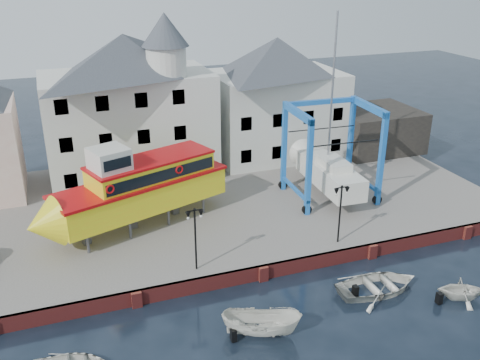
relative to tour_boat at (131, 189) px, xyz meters
name	(u,v)px	position (x,y,z in m)	size (l,w,h in m)	color
ground	(263,280)	(6.76, -8.05, -3.99)	(140.00, 140.00, 0.00)	black
hardstanding	(212,203)	(6.76, 2.95, -3.49)	(44.00, 22.00, 1.00)	#5F5A56
quay_wall	(262,273)	(6.76, -7.94, -3.49)	(44.00, 0.47, 1.00)	maroon
building_white_main	(130,104)	(1.89, 10.35, 3.36)	(14.00, 8.30, 14.00)	silver
building_white_right	(276,98)	(15.76, 10.95, 2.61)	(12.00, 8.00, 11.20)	silver
shed_dark	(375,129)	(25.76, 8.95, -0.99)	(8.00, 7.00, 4.00)	black
lamp_post_left	(195,223)	(2.76, -6.85, 0.19)	(1.12, 0.32, 4.20)	black
lamp_post_right	(341,200)	(12.76, -6.85, 0.19)	(1.12, 0.32, 4.20)	black
tour_boat	(131,189)	(0.00, 0.00, 0.00)	(14.85, 8.19, 6.33)	#59595E
travel_lift	(325,165)	(15.81, 0.87, -0.59)	(6.97, 9.64, 14.41)	#104CB4
motorboat_a	(261,334)	(4.67, -12.91, -3.99)	(1.63, 4.34, 1.68)	silver
motorboat_b	(377,291)	(12.92, -11.59, -3.99)	(3.74, 5.23, 1.08)	silver
motorboat_c	(460,298)	(17.19, -13.92, -3.99)	(2.46, 2.85, 1.50)	silver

